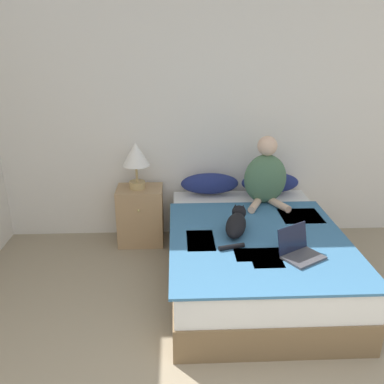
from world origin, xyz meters
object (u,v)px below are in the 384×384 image
(pillow_near, at_px, (210,184))
(person_sitting, at_px, (266,176))
(bed, at_px, (253,256))
(laptop_open, at_px, (300,251))
(pillow_far, at_px, (270,183))
(nightstand, at_px, (141,215))
(table_lamp, at_px, (136,157))
(cat_tabby, at_px, (236,223))

(pillow_near, distance_m, person_sitting, 0.61)
(bed, height_order, person_sitting, person_sitting)
(laptop_open, bearing_deg, pillow_near, 81.42)
(bed, bearing_deg, pillow_near, 110.28)
(pillow_far, relative_size, nightstand, 0.98)
(pillow_far, bearing_deg, laptop_open, -93.17)
(bed, distance_m, pillow_near, 0.99)
(laptop_open, height_order, table_lamp, table_lamp)
(person_sitting, xyz_separation_m, cat_tabby, (-0.37, -0.66, -0.19))
(nightstand, bearing_deg, bed, -37.63)
(cat_tabby, distance_m, laptop_open, 0.59)
(pillow_far, bearing_deg, person_sitting, -113.06)
(cat_tabby, bearing_deg, laptop_open, -119.70)
(bed, bearing_deg, nightstand, 142.37)
(cat_tabby, distance_m, nightstand, 1.27)
(cat_tabby, height_order, nightstand, cat_tabby)
(person_sitting, height_order, cat_tabby, person_sitting)
(cat_tabby, xyz_separation_m, nightstand, (-0.87, 0.88, -0.30))
(pillow_near, height_order, laptop_open, pillow_near)
(bed, distance_m, laptop_open, 0.62)
(cat_tabby, distance_m, table_lamp, 1.29)
(bed, xyz_separation_m, nightstand, (-1.04, 0.81, 0.05))
(bed, xyz_separation_m, person_sitting, (0.20, 0.58, 0.54))
(bed, distance_m, person_sitting, 0.82)
(pillow_far, xyz_separation_m, person_sitting, (-0.12, -0.27, 0.16))
(nightstand, relative_size, table_lamp, 1.28)
(pillow_far, bearing_deg, pillow_near, 180.00)
(pillow_far, distance_m, cat_tabby, 1.05)
(person_sitting, xyz_separation_m, nightstand, (-1.24, 0.22, -0.49))
(pillow_near, distance_m, laptop_open, 1.46)
(pillow_far, xyz_separation_m, laptop_open, (-0.07, -1.34, -0.06))
(table_lamp, bearing_deg, bed, -37.16)
(cat_tabby, relative_size, nightstand, 0.91)
(cat_tabby, bearing_deg, bed, -52.16)
(bed, relative_size, laptop_open, 5.28)
(bed, height_order, nightstand, nightstand)
(pillow_near, height_order, pillow_far, same)
(person_sitting, bearing_deg, nightstand, 169.95)
(cat_tabby, bearing_deg, person_sitting, -14.31)
(nightstand, bearing_deg, pillow_near, 4.22)
(person_sitting, xyz_separation_m, table_lamp, (-1.26, 0.22, 0.14))
(person_sitting, height_order, table_lamp, person_sitting)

